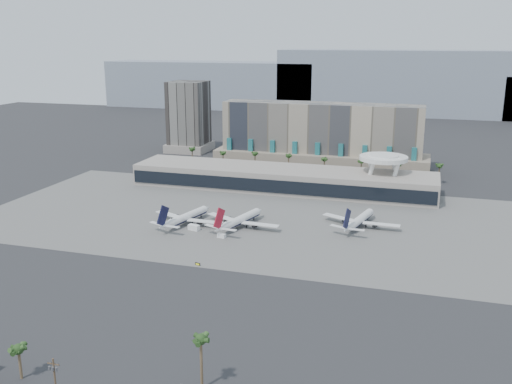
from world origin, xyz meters
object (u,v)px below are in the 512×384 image
(airliner_right, at_px, (359,220))
(service_vehicle_b, at_px, (222,236))
(taxiway_sign, at_px, (198,264))
(airliner_left, at_px, (186,217))
(airliner_centre, at_px, (240,220))
(utility_pole, at_px, (55,378))
(service_vehicle_a, at_px, (194,227))

(airliner_right, relative_size, service_vehicle_b, 10.68)
(service_vehicle_b, bearing_deg, taxiway_sign, -77.41)
(service_vehicle_b, bearing_deg, airliner_left, 159.06)
(airliner_centre, distance_m, service_vehicle_b, 16.52)
(service_vehicle_b, relative_size, taxiway_sign, 1.55)
(airliner_centre, xyz_separation_m, taxiway_sign, (-1.22, -47.58, -2.88))
(utility_pole, relative_size, airliner_left, 0.32)
(service_vehicle_b, xyz_separation_m, taxiway_sign, (1.91, -31.55, -0.39))
(airliner_right, relative_size, taxiway_sign, 16.60)
(utility_pole, height_order, airliner_right, airliner_right)
(utility_pole, relative_size, service_vehicle_b, 3.44)
(airliner_left, xyz_separation_m, airliner_centre, (25.10, 3.31, 0.03))
(airliner_left, bearing_deg, utility_pole, -65.37)
(airliner_centre, height_order, service_vehicle_b, airliner_centre)
(airliner_right, bearing_deg, airliner_centre, -149.87)
(airliner_centre, height_order, taxiway_sign, airliner_centre)
(utility_pole, distance_m, taxiway_sign, 88.14)
(airliner_centre, bearing_deg, utility_pole, -75.10)
(utility_pole, distance_m, airliner_centre, 135.52)
(airliner_left, height_order, service_vehicle_a, airliner_left)
(utility_pole, bearing_deg, airliner_right, 70.97)
(airliner_left, distance_m, airliner_right, 79.05)
(airliner_left, height_order, airliner_right, airliner_left)
(service_vehicle_a, relative_size, service_vehicle_b, 1.45)
(airliner_centre, height_order, airliner_right, airliner_centre)
(airliner_right, xyz_separation_m, taxiway_sign, (-52.90, -63.09, -2.79))
(airliner_left, xyz_separation_m, service_vehicle_b, (21.97, -12.71, -2.45))
(utility_pole, distance_m, airliner_right, 159.76)
(airliner_centre, bearing_deg, taxiway_sign, -76.40)
(service_vehicle_a, bearing_deg, airliner_centre, 41.66)
(service_vehicle_b, distance_m, taxiway_sign, 31.61)
(airliner_centre, relative_size, service_vehicle_a, 7.55)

